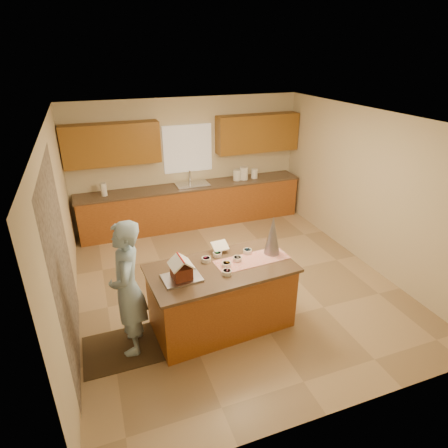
{
  "coord_description": "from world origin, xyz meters",
  "views": [
    {
      "loc": [
        -2.01,
        -5.01,
        3.58
      ],
      "look_at": [
        -0.1,
        0.2,
        1.0
      ],
      "focal_mm": 30.31,
      "sensor_mm": 36.0,
      "label": 1
    }
  ],
  "objects": [
    {
      "name": "wall_right",
      "position": [
        2.5,
        0.0,
        1.35
      ],
      "size": [
        5.5,
        5.5,
        0.0
      ],
      "primitive_type": "plane",
      "color": "beige",
      "rests_on": "floor"
    },
    {
      "name": "stone_accent",
      "position": [
        -2.48,
        -0.8,
        1.25
      ],
      "size": [
        0.0,
        2.5,
        2.5
      ],
      "primitive_type": "plane",
      "rotation": [
        1.57,
        0.0,
        1.57
      ],
      "color": "gray",
      "rests_on": "wall_left"
    },
    {
      "name": "canister_c",
      "position": [
        1.45,
        2.45,
        1.03
      ],
      "size": [
        0.15,
        0.15,
        0.21
      ],
      "primitive_type": "cylinder",
      "color": "white",
      "rests_on": "back_counter_top"
    },
    {
      "name": "wall_left",
      "position": [
        -2.5,
        0.0,
        1.35
      ],
      "size": [
        5.5,
        5.5,
        0.0
      ],
      "primitive_type": "plane",
      "color": "beige",
      "rests_on": "floor"
    },
    {
      "name": "window_curtain",
      "position": [
        0.0,
        2.72,
        1.65
      ],
      "size": [
        1.05,
        0.03,
        1.0
      ],
      "primitive_type": "cube",
      "color": "white",
      "rests_on": "wall_back"
    },
    {
      "name": "candy_bowls",
      "position": [
        -0.44,
        -0.86,
        0.98
      ],
      "size": [
        0.74,
        0.61,
        0.06
      ],
      "color": "pink",
      "rests_on": "island_top"
    },
    {
      "name": "back_counter_base",
      "position": [
        0.0,
        2.45,
        0.44
      ],
      "size": [
        4.8,
        0.6,
        0.88
      ],
      "primitive_type": "cube",
      "color": "#9E5620",
      "rests_on": "floor"
    },
    {
      "name": "floor",
      "position": [
        0.0,
        0.0,
        0.0
      ],
      "size": [
        5.5,
        5.5,
        0.0
      ],
      "primitive_type": "plane",
      "color": "tan",
      "rests_on": "ground"
    },
    {
      "name": "island_base",
      "position": [
        -0.56,
        -0.96,
        0.45
      ],
      "size": [
        1.92,
        1.07,
        0.91
      ],
      "primitive_type": "cube",
      "rotation": [
        0.0,
        0.0,
        0.08
      ],
      "color": "#9E5620",
      "rests_on": "floor"
    },
    {
      "name": "boy",
      "position": [
        -1.79,
        -0.99,
        0.91
      ],
      "size": [
        0.54,
        0.72,
        1.8
      ],
      "primitive_type": "imported",
      "rotation": [
        0.0,
        0.0,
        -1.75
      ],
      "color": "#97BBD6",
      "rests_on": "rug"
    },
    {
      "name": "ceiling",
      "position": [
        0.0,
        0.0,
        2.7
      ],
      "size": [
        5.5,
        5.5,
        0.0
      ],
      "primitive_type": "plane",
      "color": "silver",
      "rests_on": "floor"
    },
    {
      "name": "baking_tray",
      "position": [
        -1.13,
        -1.05,
        0.96
      ],
      "size": [
        0.5,
        0.39,
        0.03
      ],
      "primitive_type": "cube",
      "rotation": [
        0.0,
        0.0,
        0.08
      ],
      "color": "silver",
      "rests_on": "island_top"
    },
    {
      "name": "wall_back",
      "position": [
        0.0,
        2.75,
        1.35
      ],
      "size": [
        5.5,
        5.5,
        0.0
      ],
      "primitive_type": "plane",
      "color": "beige",
      "rests_on": "floor"
    },
    {
      "name": "paper_towel",
      "position": [
        -1.82,
        2.45,
        1.05
      ],
      "size": [
        0.12,
        0.12,
        0.26
      ],
      "primitive_type": "cylinder",
      "color": "white",
      "rests_on": "back_counter_top"
    },
    {
      "name": "rug",
      "position": [
        -1.84,
        -0.99,
        0.01
      ],
      "size": [
        1.22,
        0.8,
        0.01
      ],
      "primitive_type": "cube",
      "color": "black",
      "rests_on": "floor"
    },
    {
      "name": "cookbook",
      "position": [
        -0.44,
        -0.56,
        1.04
      ],
      "size": [
        0.24,
        0.19,
        0.1
      ],
      "primitive_type": "cube",
      "rotation": [
        -1.13,
        0.0,
        0.08
      ],
      "color": "white",
      "rests_on": "island_top"
    },
    {
      "name": "back_counter_top",
      "position": [
        0.0,
        2.45,
        0.9
      ],
      "size": [
        4.85,
        0.63,
        0.04
      ],
      "primitive_type": "cube",
      "color": "brown",
      "rests_on": "back_counter_base"
    },
    {
      "name": "upper_cabinet_left",
      "position": [
        -1.55,
        2.57,
        1.9
      ],
      "size": [
        1.85,
        0.35,
        0.8
      ],
      "primitive_type": "cube",
      "color": "#91571F",
      "rests_on": "wall_back"
    },
    {
      "name": "faucet",
      "position": [
        0.0,
        2.63,
        1.06
      ],
      "size": [
        0.03,
        0.03,
        0.28
      ],
      "primitive_type": "cylinder",
      "color": "silver",
      "rests_on": "back_counter_top"
    },
    {
      "name": "upper_cabinet_right",
      "position": [
        1.55,
        2.57,
        1.9
      ],
      "size": [
        1.85,
        0.35,
        0.8
      ],
      "primitive_type": "cube",
      "color": "#91571F",
      "rests_on": "wall_back"
    },
    {
      "name": "canister_a",
      "position": [
        1.03,
        2.45,
        1.04
      ],
      "size": [
        0.17,
        0.17,
        0.24
      ],
      "primitive_type": "cylinder",
      "color": "white",
      "rests_on": "back_counter_top"
    },
    {
      "name": "sink",
      "position": [
        0.0,
        2.45,
        0.89
      ],
      "size": [
        0.7,
        0.45,
        0.12
      ],
      "primitive_type": "cube",
      "color": "silver",
      "rests_on": "back_counter_top"
    },
    {
      "name": "island_top",
      "position": [
        -0.56,
        -0.96,
        0.93
      ],
      "size": [
        2.01,
        1.15,
        0.04
      ],
      "primitive_type": "cube",
      "rotation": [
        0.0,
        0.0,
        0.08
      ],
      "color": "brown",
      "rests_on": "island_base"
    },
    {
      "name": "gingerbread_house",
      "position": [
        -1.13,
        -1.05,
        1.08
      ],
      "size": [
        0.3,
        0.31,
        0.29
      ],
      "color": "#5C2818",
      "rests_on": "baking_tray"
    },
    {
      "name": "canister_b",
      "position": [
        1.19,
        2.45,
        1.06
      ],
      "size": [
        0.19,
        0.19,
        0.28
      ],
      "primitive_type": "cylinder",
      "color": "white",
      "rests_on": "back_counter_top"
    },
    {
      "name": "tinsel_tree",
      "position": [
        0.23,
        -0.85,
        1.23
      ],
      "size": [
        0.24,
        0.24,
        0.57
      ],
      "primitive_type": "cone",
      "rotation": [
        0.0,
        0.0,
        0.08
      ],
      "color": "#A8A9B4",
      "rests_on": "island_top"
    },
    {
      "name": "wall_front",
      "position": [
        0.0,
        -2.75,
        1.35
      ],
      "size": [
        5.5,
        5.5,
        0.0
      ],
      "primitive_type": "plane",
      "color": "beige",
      "rests_on": "floor"
    },
    {
      "name": "table_runner",
      "position": [
        -0.1,
        -0.93,
        0.95
      ],
      "size": [
        1.06,
        0.45,
        0.01
      ],
      "primitive_type": "cube",
      "rotation": [
        0.0,
        0.0,
        0.08
      ],
      "color": "red",
      "rests_on": "island_top"
    }
  ]
}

